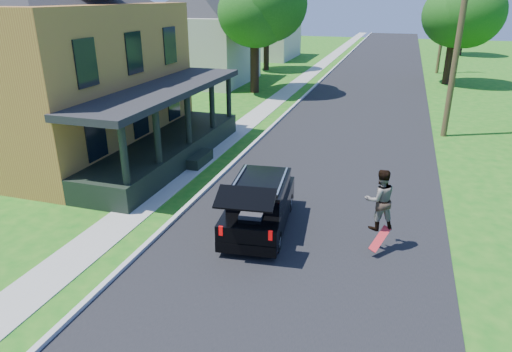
% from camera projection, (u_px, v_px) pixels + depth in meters
% --- Properties ---
extents(ground, '(140.00, 140.00, 0.00)m').
position_uv_depth(ground, '(293.00, 260.00, 12.04)').
color(ground, '#156614').
rests_on(ground, ground).
extents(street, '(8.00, 120.00, 0.02)m').
position_uv_depth(street, '(364.00, 102.00, 29.75)').
color(street, black).
rests_on(street, ground).
extents(curb, '(0.15, 120.00, 0.12)m').
position_uv_depth(curb, '(303.00, 98.00, 30.89)').
color(curb, '#B0B0AA').
rests_on(curb, ground).
extents(sidewalk, '(1.30, 120.00, 0.03)m').
position_uv_depth(sidewalk, '(281.00, 97.00, 31.33)').
color(sidewalk, '#989790').
rests_on(sidewalk, ground).
extents(front_walk, '(6.50, 1.20, 0.03)m').
position_uv_depth(front_walk, '(114.00, 155.00, 20.03)').
color(front_walk, '#989790').
rests_on(front_walk, ground).
extents(main_house, '(15.56, 15.56, 10.10)m').
position_uv_depth(main_house, '(32.00, 36.00, 19.13)').
color(main_house, '#B98336').
rests_on(main_house, ground).
extents(neighbor_house_mid, '(12.78, 12.78, 8.30)m').
position_uv_depth(neighbor_house_mid, '(197.00, 27.00, 35.54)').
color(neighbor_house_mid, beige).
rests_on(neighbor_house_mid, ground).
extents(neighbor_house_far, '(12.78, 12.78, 8.30)m').
position_uv_depth(neighbor_house_far, '(258.00, 18.00, 49.71)').
color(neighbor_house_far, beige).
rests_on(neighbor_house_far, ground).
extents(black_suv, '(2.06, 4.39, 1.97)m').
position_uv_depth(black_suv, '(259.00, 205.00, 13.48)').
color(black_suv, black).
rests_on(black_suv, ground).
extents(skateboarder, '(1.02, 0.93, 1.71)m').
position_uv_depth(skateboarder, '(380.00, 200.00, 12.13)').
color(skateboarder, black).
rests_on(skateboarder, ground).
extents(skateboard, '(0.53, 0.66, 0.56)m').
position_uv_depth(skateboard, '(380.00, 240.00, 12.19)').
color(skateboard, red).
rests_on(skateboard, ground).
extents(tree_left_mid, '(6.69, 6.34, 8.66)m').
position_uv_depth(tree_left_mid, '(254.00, 9.00, 30.82)').
color(tree_left_mid, black).
rests_on(tree_left_mid, ground).
extents(tree_left_far, '(5.25, 5.05, 8.02)m').
position_uv_depth(tree_left_far, '(266.00, 8.00, 40.66)').
color(tree_left_far, black).
rests_on(tree_left_far, ground).
extents(tree_right_mid, '(5.80, 5.81, 8.63)m').
position_uv_depth(tree_right_mid, '(456.00, 6.00, 33.88)').
color(tree_right_mid, black).
rests_on(tree_right_mid, ground).
extents(tree_right_far, '(6.24, 6.52, 8.68)m').
position_uv_depth(tree_right_far, '(467.00, 1.00, 50.81)').
color(tree_right_far, black).
rests_on(tree_right_far, ground).
extents(utility_pole_near, '(1.71, 0.63, 11.03)m').
position_uv_depth(utility_pole_near, '(462.00, 15.00, 20.59)').
color(utility_pole_near, '#40311D').
rests_on(utility_pole_near, ground).
extents(utility_pole_far, '(1.63, 0.67, 8.77)m').
position_uv_depth(utility_pole_far, '(444.00, 20.00, 39.19)').
color(utility_pole_far, '#40311D').
rests_on(utility_pole_far, ground).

